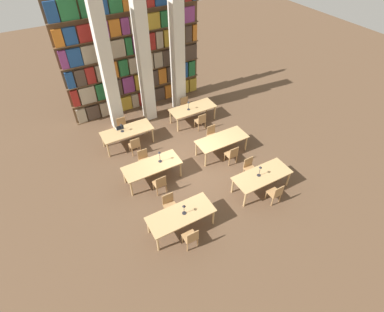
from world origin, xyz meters
The scene contains 29 objects.
ground_plane centered at (0.00, 0.00, 0.00)m, with size 40.00×40.00×0.00m, color brown.
bookshelf_bank centered at (0.00, 5.11, 2.68)m, with size 6.60×0.35×5.50m.
pillar_left centered at (-1.62, 3.94, 3.00)m, with size 0.52×0.52×6.00m.
pillar_center centered at (0.00, 3.94, 3.00)m, with size 0.52×0.52×6.00m.
pillar_right centered at (1.62, 3.94, 3.00)m, with size 0.52×0.52×6.00m.
reading_table_0 centered at (-1.69, -2.53, 0.67)m, with size 2.17×0.90×0.75m.
chair_0 centered at (-1.74, -3.27, 0.47)m, with size 0.42×0.40×0.87m.
chair_1 centered at (-1.74, -1.80, 0.47)m, with size 0.42×0.40×0.87m.
desk_lamp_0 centered at (-1.59, -2.56, 1.02)m, with size 0.14×0.14×0.41m.
reading_table_1 centered at (1.67, -2.44, 0.67)m, with size 2.17×0.90×0.75m.
chair_2 centered at (1.71, -3.18, 0.47)m, with size 0.42×0.40×0.87m.
chair_3 centered at (1.71, -1.71, 0.47)m, with size 0.42×0.40×0.87m.
desk_lamp_1 centered at (1.54, -2.40, 1.06)m, with size 0.14×0.14×0.46m.
reading_table_2 centered at (-1.59, -0.03, 0.67)m, with size 2.17×0.90×0.75m.
chair_4 centered at (-1.62, -0.77, 0.47)m, with size 0.42×0.40×0.87m.
chair_5 centered at (-1.62, 0.71, 0.47)m, with size 0.42×0.40×0.87m.
desk_lamp_2 centered at (-1.23, 0.00, 1.09)m, with size 0.14×0.14×0.50m.
reading_table_3 centered at (1.55, -0.02, 0.67)m, with size 2.17×0.90×0.75m.
chair_6 centered at (1.56, -0.75, 0.47)m, with size 0.42×0.40×0.87m.
chair_7 centered at (1.56, 0.72, 0.47)m, with size 0.42×0.40×0.87m.
reading_table_4 centered at (-1.66, 2.45, 0.67)m, with size 2.17×0.90×0.75m.
chair_8 centered at (-1.63, 1.71, 0.47)m, with size 0.42×0.40×0.87m.
chair_9 centered at (-1.63, 3.18, 0.47)m, with size 0.42×0.40×0.87m.
desk_lamp_3 centered at (-1.84, 2.48, 1.02)m, with size 0.14×0.14×0.40m.
laptop centered at (-1.88, 2.70, 0.79)m, with size 0.32×0.22×0.21m.
reading_table_5 centered at (1.64, 2.58, 0.67)m, with size 2.17×0.90×0.75m.
chair_10 centered at (1.64, 1.84, 0.47)m, with size 0.42×0.40×0.87m.
chair_11 centered at (1.64, 3.32, 0.47)m, with size 0.42×0.40×0.87m.
desk_lamp_4 centered at (1.40, 2.55, 1.05)m, with size 0.14×0.14×0.44m.
Camera 1 is at (-4.22, -7.73, 8.48)m, focal length 28.00 mm.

